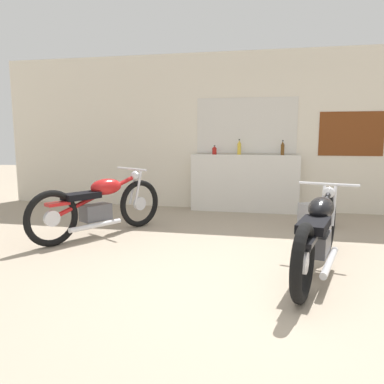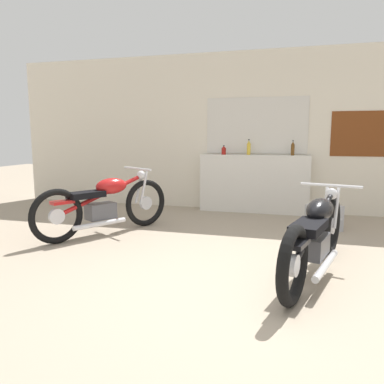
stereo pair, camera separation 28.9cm
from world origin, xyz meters
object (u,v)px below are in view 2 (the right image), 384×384
at_px(motorcycle_black, 316,235).
at_px(hard_case_silver, 324,218).
at_px(motorcycle_red, 105,203).
at_px(bottle_left_center, 249,148).
at_px(bottle_leftmost, 224,150).
at_px(bottle_center, 293,149).

height_order(motorcycle_black, hard_case_silver, motorcycle_black).
xyz_separation_m(motorcycle_black, motorcycle_red, (-2.70, 0.85, 0.02)).
bearing_deg(bottle_left_center, hard_case_silver, -40.70).
distance_m(bottle_leftmost, hard_case_silver, 2.13).
bearing_deg(bottle_leftmost, hard_case_silver, -31.38).
bearing_deg(motorcycle_black, hard_case_silver, 83.76).
relative_size(bottle_center, hard_case_silver, 0.48).
distance_m(bottle_leftmost, bottle_left_center, 0.44).
bearing_deg(motorcycle_black, bottle_left_center, 109.30).
bearing_deg(motorcycle_black, bottle_center, 95.47).
relative_size(bottle_left_center, bottle_center, 1.06).
distance_m(motorcycle_black, motorcycle_red, 2.83).
xyz_separation_m(motorcycle_black, hard_case_silver, (0.20, 1.85, -0.22)).
xyz_separation_m(bottle_left_center, motorcycle_red, (-1.69, -2.05, -0.70)).
height_order(bottle_leftmost, bottle_center, bottle_center).
bearing_deg(bottle_center, hard_case_silver, -64.93).
bearing_deg(hard_case_silver, bottle_left_center, 139.30).
distance_m(bottle_left_center, motorcycle_black, 3.16).
xyz_separation_m(bottle_leftmost, motorcycle_black, (1.45, -2.86, -0.68)).
height_order(bottle_leftmost, motorcycle_red, bottle_leftmost).
bearing_deg(bottle_center, bottle_left_center, 177.93).
height_order(bottle_center, hard_case_silver, bottle_center).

